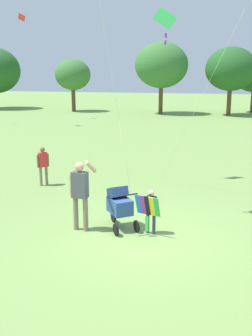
{
  "coord_description": "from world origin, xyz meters",
  "views": [
    {
      "loc": [
        1.79,
        -8.11,
        3.66
      ],
      "look_at": [
        -0.59,
        1.27,
        1.3
      ],
      "focal_mm": 42.58,
      "sensor_mm": 36.0,
      "label": 1
    }
  ],
  "objects_px": {
    "child_with_butterfly_kite": "(150,208)",
    "person_adult_flyer": "(80,190)",
    "stroller": "(119,204)",
    "person_sitting_far": "(43,163)",
    "kite_orange_delta": "(168,27)"
  },
  "relations": [
    {
      "from": "child_with_butterfly_kite",
      "to": "person_adult_flyer",
      "type": "xyz_separation_m",
      "value": [
        -1.63,
        -0.17,
        0.36
      ]
    },
    {
      "from": "stroller",
      "to": "person_sitting_far",
      "type": "bearing_deg",
      "value": 139.09
    },
    {
      "from": "person_adult_flyer",
      "to": "person_sitting_far",
      "type": "xyz_separation_m",
      "value": [
        -2.52,
        3.28,
        -0.24
      ]
    },
    {
      "from": "person_adult_flyer",
      "to": "stroller",
      "type": "height_order",
      "value": "person_adult_flyer"
    },
    {
      "from": "child_with_butterfly_kite",
      "to": "kite_orange_delta",
      "type": "distance_m",
      "value": 6.45
    },
    {
      "from": "child_with_butterfly_kite",
      "to": "kite_orange_delta",
      "type": "relative_size",
      "value": 0.18
    },
    {
      "from": "person_adult_flyer",
      "to": "person_sitting_far",
      "type": "bearing_deg",
      "value": 127.57
    },
    {
      "from": "person_adult_flyer",
      "to": "kite_orange_delta",
      "type": "xyz_separation_m",
      "value": [
        1.21,
        4.89,
        4.02
      ]
    },
    {
      "from": "kite_orange_delta",
      "to": "person_sitting_far",
      "type": "distance_m",
      "value": 5.89
    },
    {
      "from": "child_with_butterfly_kite",
      "to": "person_sitting_far",
      "type": "height_order",
      "value": "person_sitting_far"
    },
    {
      "from": "person_sitting_far",
      "to": "kite_orange_delta",
      "type": "bearing_deg",
      "value": 23.27
    },
    {
      "from": "child_with_butterfly_kite",
      "to": "person_sitting_far",
      "type": "bearing_deg",
      "value": 143.17
    },
    {
      "from": "kite_orange_delta",
      "to": "stroller",
      "type": "bearing_deg",
      "value": -94.69
    },
    {
      "from": "child_with_butterfly_kite",
      "to": "kite_orange_delta",
      "type": "xyz_separation_m",
      "value": [
        -0.41,
        4.71,
        4.38
      ]
    },
    {
      "from": "person_adult_flyer",
      "to": "kite_orange_delta",
      "type": "bearing_deg",
      "value": 76.04
    }
  ]
}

